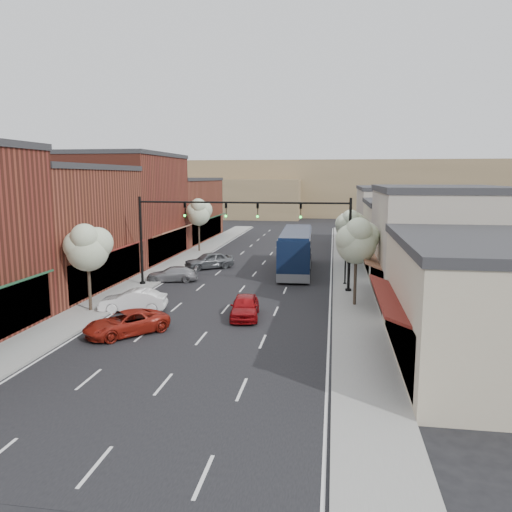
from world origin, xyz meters
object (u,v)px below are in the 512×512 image
at_px(signal_mast_left, 170,228).
at_px(parked_car_c, 172,274).
at_px(parked_car_d, 209,260).
at_px(coach_bus, 296,250).
at_px(tree_right_far, 350,224).
at_px(lamp_post_near, 346,248).
at_px(tree_left_near, 88,246).
at_px(tree_right_near, 357,240).
at_px(lamp_post_far, 342,226).
at_px(signal_mast_right, 317,230).
at_px(tree_left_far, 199,212).
at_px(red_hatchback, 245,306).
at_px(parked_car_b, 133,301).
at_px(parked_car_a, 126,323).

distance_m(signal_mast_left, parked_car_c, 4.48).
relative_size(parked_car_c, parked_car_d, 0.91).
bearing_deg(coach_bus, tree_right_far, 38.16).
xyz_separation_m(lamp_post_near, parked_car_c, (-13.97, -0.60, -2.40)).
relative_size(tree_left_near, parked_car_c, 1.36).
bearing_deg(signal_mast_left, tree_right_near, -16.19).
distance_m(tree_right_near, lamp_post_far, 24.11).
height_order(tree_right_near, parked_car_d, tree_right_near).
relative_size(signal_mast_right, tree_left_near, 1.44).
distance_m(tree_left_far, lamp_post_near, 22.33).
xyz_separation_m(signal_mast_right, lamp_post_far, (2.18, 20.00, -1.62)).
bearing_deg(tree_right_far, signal_mast_left, -139.46).
bearing_deg(signal_mast_left, signal_mast_right, 0.00).
bearing_deg(red_hatchback, tree_left_near, 175.36).
bearing_deg(tree_right_near, red_hatchback, -151.51).
bearing_deg(parked_car_b, signal_mast_left, 168.70).
distance_m(tree_right_far, parked_car_b, 24.10).
bearing_deg(tree_left_far, tree_right_far, -19.87).
height_order(signal_mast_left, parked_car_a, signal_mast_left).
relative_size(tree_right_far, tree_left_near, 0.95).
bearing_deg(tree_left_far, red_hatchback, -69.01).
distance_m(tree_left_far, parked_car_a, 30.43).
bearing_deg(tree_left_near, lamp_post_far, 60.22).
bearing_deg(signal_mast_left, coach_bus, 40.67).
bearing_deg(parked_car_a, signal_mast_left, 138.33).
height_order(lamp_post_near, red_hatchback, lamp_post_near).
height_order(tree_right_near, tree_left_near, tree_right_near).
distance_m(tree_left_far, lamp_post_far, 16.26).
xyz_separation_m(lamp_post_far, red_hatchback, (-6.21, -27.72, -2.30)).
bearing_deg(lamp_post_far, lamp_post_near, -90.00).
xyz_separation_m(lamp_post_far, coach_bus, (-4.28, -12.15, -1.06)).
relative_size(signal_mast_left, parked_car_a, 1.79).
bearing_deg(lamp_post_near, tree_right_far, 86.69).
bearing_deg(parked_car_a, tree_right_near, 73.74).
distance_m(red_hatchback, parked_car_a, 7.17).
height_order(tree_left_far, parked_car_c, tree_left_far).
bearing_deg(parked_car_b, parked_car_a, 7.46).
relative_size(tree_right_far, parked_car_b, 1.29).
relative_size(lamp_post_far, parked_car_d, 0.97).
xyz_separation_m(lamp_post_far, parked_car_d, (-12.41, -12.03, -2.22)).
relative_size(signal_mast_left, tree_left_far, 1.34).
height_order(signal_mast_right, parked_car_c, signal_mast_right).
bearing_deg(parked_car_d, signal_mast_right, 16.14).
distance_m(lamp_post_near, lamp_post_far, 17.50).
bearing_deg(signal_mast_left, red_hatchback, -46.94).
bearing_deg(tree_right_near, tree_left_near, -166.45).
distance_m(signal_mast_right, lamp_post_far, 20.19).
height_order(signal_mast_right, signal_mast_left, same).
xyz_separation_m(parked_car_b, parked_car_c, (-0.47, 9.26, -0.09)).
bearing_deg(parked_car_c, tree_right_far, 113.60).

